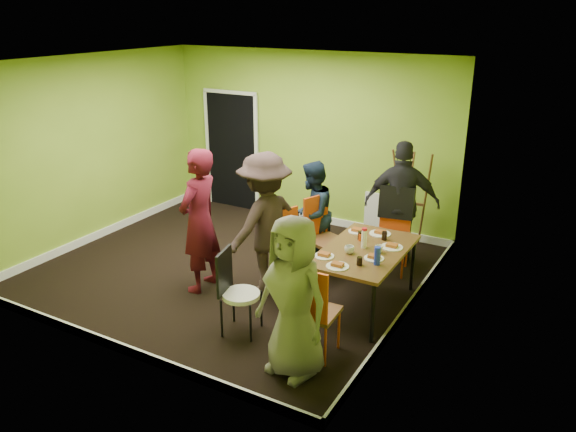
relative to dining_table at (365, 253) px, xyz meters
name	(u,v)px	position (x,y,z in m)	size (l,w,h in m)	color
ground	(233,269)	(-1.95, 0.06, -0.70)	(5.00, 5.00, 0.00)	black
room_walls	(230,201)	(-1.98, 0.11, 0.29)	(5.04, 4.54, 2.82)	#7EA52A
dining_table	(365,253)	(0.00, 0.00, 0.00)	(0.90, 1.50, 0.75)	black
chair_left_far	(321,231)	(-0.85, 0.58, -0.09)	(0.57, 0.57, 1.07)	#DC4B14
chair_left_near	(290,248)	(-0.93, -0.12, -0.08)	(0.58, 0.58, 1.09)	#DC4B14
chair_back_end	(396,211)	(-0.07, 1.28, 0.11)	(0.55, 0.62, 1.15)	#DC4B14
chair_front_end	(313,307)	(-0.04, -1.25, -0.11)	(0.45, 0.45, 1.04)	#DC4B14
chair_bentwood	(235,288)	(-1.02, -1.21, -0.16)	(0.45, 0.44, 0.97)	black
easel	(410,201)	(-0.08, 1.97, 0.05)	(0.61, 0.57, 1.51)	brown
plate_near_left	(357,231)	(-0.29, 0.46, 0.06)	(0.22, 0.22, 0.01)	white
plate_near_right	(324,256)	(-0.33, -0.42, 0.06)	(0.23, 0.23, 0.01)	white
plate_far_back	(380,234)	(-0.01, 0.53, 0.06)	(0.27, 0.27, 0.01)	white
plate_far_front	(337,266)	(-0.08, -0.59, 0.06)	(0.25, 0.25, 0.01)	white
plate_wall_back	(392,247)	(0.26, 0.20, 0.06)	(0.26, 0.26, 0.01)	white
plate_wall_front	(374,258)	(0.19, -0.20, 0.06)	(0.23, 0.23, 0.01)	white
thermos	(364,239)	(-0.03, 0.04, 0.16)	(0.07, 0.07, 0.22)	white
blue_bottle	(377,256)	(0.27, -0.32, 0.16)	(0.07, 0.07, 0.21)	#1B2FCE
orange_bottle	(360,237)	(-0.15, 0.21, 0.10)	(0.04, 0.04, 0.09)	#DC4B14
glass_mid	(361,236)	(-0.16, 0.25, 0.11)	(0.07, 0.07, 0.11)	black
glass_back	(384,236)	(0.10, 0.38, 0.11)	(0.06, 0.06, 0.11)	black
glass_front	(360,261)	(0.11, -0.43, 0.10)	(0.06, 0.06, 0.09)	black
cup_a	(349,250)	(-0.11, -0.19, 0.10)	(0.11, 0.11, 0.09)	white
cup_b	(379,249)	(0.18, -0.01, 0.10)	(0.09, 0.09, 0.09)	white
person_standing	(199,221)	(-1.98, -0.57, 0.23)	(0.67, 0.44, 1.84)	#4F0D1A
person_left_far	(312,214)	(-1.09, 0.78, 0.05)	(0.72, 0.56, 1.48)	#142133
person_left_near	(265,224)	(-1.23, -0.23, 0.21)	(1.17, 0.67, 1.81)	#2D201E
person_back_end	(402,203)	(-0.04, 1.45, 0.18)	(1.03, 0.43, 1.75)	black
person_front_end	(293,297)	(-0.10, -1.55, 0.13)	(0.80, 0.52, 1.65)	gray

